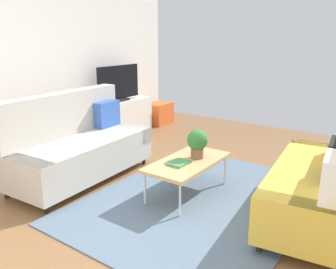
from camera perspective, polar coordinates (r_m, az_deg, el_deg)
The scene contains 14 objects.
ground_plane at distance 4.02m, azimuth 2.08°, elevation -10.78°, with size 7.68×7.68×0.00m, color brown.
wall_far at distance 5.65m, azimuth -22.59°, elevation 11.12°, with size 6.40×0.12×2.90m, color white.
area_rug at distance 4.05m, azimuth 5.17°, elevation -10.53°, with size 2.90×2.20×0.01m, color slate.
couch_beige at distance 4.64m, azimuth -14.44°, elevation -1.71°, with size 1.95×0.95×1.10m.
couch_green at distance 3.79m, azimuth 24.36°, elevation -6.63°, with size 1.99×1.07×1.10m.
coffee_table at distance 4.03m, azimuth 3.22°, elevation -4.63°, with size 1.10×0.56×0.42m.
tv_console at distance 6.58m, azimuth -7.95°, elevation 2.72°, with size 1.40×0.44×0.64m, color silver.
tv at distance 6.45m, azimuth -8.04°, elevation 8.16°, with size 1.00×0.20×0.64m.
storage_trunk at distance 7.35m, azimuth -1.45°, elevation 3.47°, with size 0.52×0.40×0.44m, color orange.
potted_plant at distance 4.06m, azimuth 4.84°, elevation -1.24°, with size 0.24×0.24×0.34m.
table_book_0 at distance 3.91m, azimuth 1.76°, elevation -4.66°, with size 0.24×0.18×0.02m, color #3F8C4C.
vase_0 at distance 6.14m, azimuth -12.16°, elevation 5.27°, with size 0.11×0.11×0.14m, color #4C72B2.
bottle_0 at distance 6.18m, azimuth -10.45°, elevation 5.64°, with size 0.06×0.06×0.18m, color purple.
bottle_1 at distance 6.26m, azimuth -9.72°, elevation 5.82°, with size 0.05×0.05×0.19m, color silver.
Camera 1 is at (-3.00, -1.98, 1.81)m, focal length 37.48 mm.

